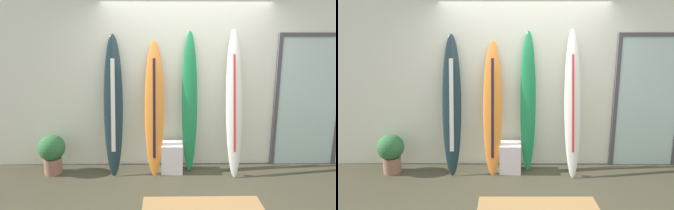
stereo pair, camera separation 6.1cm
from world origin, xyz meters
TOP-DOWN VIEW (x-y plane):
  - ground at (0.00, 0.00)m, footprint 8.00×8.00m
  - wall_back at (0.00, 1.30)m, footprint 7.20×0.20m
  - surfboard_charcoal at (-1.08, 0.94)m, footprint 0.30×0.46m
  - surfboard_sunset at (-0.48, 0.95)m, footprint 0.28×0.45m
  - surfboard_emerald at (0.04, 1.03)m, footprint 0.23×0.31m
  - surfboard_ivory at (0.68, 0.90)m, footprint 0.25×0.53m
  - display_block_left at (-0.22, 0.92)m, footprint 0.32×0.32m
  - glass_door at (1.90, 1.18)m, footprint 1.06×0.06m
  - potted_plant at (-1.99, 0.87)m, footprint 0.38×0.38m

SIDE VIEW (x-z plane):
  - ground at x=0.00m, z-range -0.04..0.00m
  - display_block_left at x=-0.22m, z-range 0.00..0.44m
  - potted_plant at x=-1.99m, z-range 0.04..0.64m
  - surfboard_sunset at x=-0.48m, z-range 0.00..1.95m
  - surfboard_charcoal at x=-1.08m, z-range 0.00..2.05m
  - surfboard_emerald at x=0.04m, z-range -0.01..2.08m
  - surfboard_ivory at x=0.68m, z-range -0.01..2.10m
  - glass_door at x=1.90m, z-range 0.03..2.09m
  - wall_back at x=0.00m, z-range 0.00..2.80m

